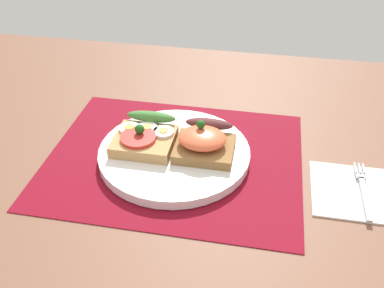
{
  "coord_description": "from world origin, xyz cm",
  "views": [
    {
      "loc": [
        13.36,
        -55.38,
        44.45
      ],
      "look_at": [
        3.0,
        0.0,
        3.39
      ],
      "focal_mm": 40.23,
      "sensor_mm": 36.0,
      "label": 1
    }
  ],
  "objects_px": {
    "plate": "(174,153)",
    "fork": "(363,188)",
    "sandwich_salmon": "(204,141)",
    "sandwich_egg_tomato": "(145,136)",
    "napkin": "(357,191)"
  },
  "relations": [
    {
      "from": "sandwich_egg_tomato",
      "to": "sandwich_salmon",
      "type": "xyz_separation_m",
      "value": [
        0.1,
        -0.0,
        0.0
      ]
    },
    {
      "from": "plate",
      "to": "fork",
      "type": "distance_m",
      "value": 0.3
    },
    {
      "from": "fork",
      "to": "sandwich_egg_tomato",
      "type": "bearing_deg",
      "value": 174.25
    },
    {
      "from": "plate",
      "to": "fork",
      "type": "bearing_deg",
      "value": -5.4
    },
    {
      "from": "plate",
      "to": "napkin",
      "type": "relative_size",
      "value": 1.83
    },
    {
      "from": "sandwich_egg_tomato",
      "to": "plate",
      "type": "bearing_deg",
      "value": -7.83
    },
    {
      "from": "napkin",
      "to": "sandwich_salmon",
      "type": "bearing_deg",
      "value": 171.04
    },
    {
      "from": "sandwich_salmon",
      "to": "fork",
      "type": "distance_m",
      "value": 0.25
    },
    {
      "from": "sandwich_egg_tomato",
      "to": "napkin",
      "type": "bearing_deg",
      "value": -6.53
    },
    {
      "from": "sandwich_egg_tomato",
      "to": "napkin",
      "type": "relative_size",
      "value": 0.75
    },
    {
      "from": "plate",
      "to": "sandwich_salmon",
      "type": "xyz_separation_m",
      "value": [
        0.05,
        0.01,
        0.03
      ]
    },
    {
      "from": "sandwich_egg_tomato",
      "to": "fork",
      "type": "distance_m",
      "value": 0.35
    },
    {
      "from": "sandwich_salmon",
      "to": "fork",
      "type": "bearing_deg",
      "value": -7.81
    },
    {
      "from": "sandwich_salmon",
      "to": "fork",
      "type": "xyz_separation_m",
      "value": [
        0.25,
        -0.03,
        -0.03
      ]
    },
    {
      "from": "napkin",
      "to": "sandwich_egg_tomato",
      "type": "bearing_deg",
      "value": 173.47
    }
  ]
}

